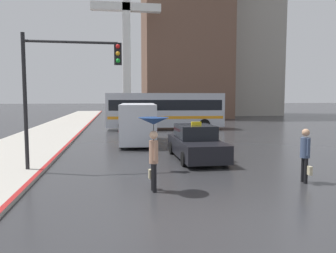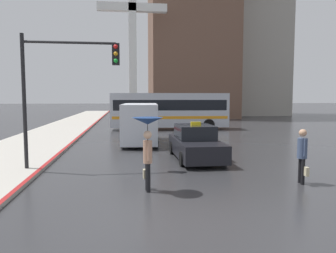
{
  "view_description": "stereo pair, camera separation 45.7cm",
  "coord_description": "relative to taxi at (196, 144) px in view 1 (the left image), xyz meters",
  "views": [
    {
      "loc": [
        -1.97,
        -6.84,
        2.76
      ],
      "look_at": [
        0.48,
        8.38,
        1.4
      ],
      "focal_mm": 35.0,
      "sensor_mm": 36.0,
      "label": 1
    },
    {
      "loc": [
        -1.52,
        -6.9,
        2.76
      ],
      "look_at": [
        0.48,
        8.38,
        1.4
      ],
      "focal_mm": 35.0,
      "sensor_mm": 36.0,
      "label": 2
    }
  ],
  "objects": [
    {
      "name": "ground_plane",
      "position": [
        -1.6,
        -7.43,
        -0.69
      ],
      "size": [
        300.0,
        300.0,
        0.0
      ],
      "primitive_type": "plane",
      "color": "#2D2D30"
    },
    {
      "name": "taxi",
      "position": [
        0.0,
        0.0,
        0.0
      ],
      "size": [
        1.91,
        4.72,
        1.68
      ],
      "rotation": [
        0.0,
        0.0,
        3.14
      ],
      "color": "black",
      "rests_on": "ground_plane"
    },
    {
      "name": "ambulance_van",
      "position": [
        -2.23,
        5.43,
        0.63
      ],
      "size": [
        2.39,
        5.59,
        2.39
      ],
      "rotation": [
        0.0,
        0.0,
        3.07
      ],
      "color": "silver",
      "rests_on": "ground_plane"
    },
    {
      "name": "city_bus",
      "position": [
        0.68,
        13.9,
        1.05
      ],
      "size": [
        10.12,
        3.04,
        3.14
      ],
      "rotation": [
        0.0,
        0.0,
        1.52
      ],
      "color": "#B2B7C1",
      "rests_on": "ground_plane"
    },
    {
      "name": "pedestrian_with_umbrella",
      "position": [
        -2.48,
        -4.85,
        1.0
      ],
      "size": [
        0.9,
        0.9,
        2.19
      ],
      "rotation": [
        0.0,
        0.0,
        1.66
      ],
      "color": "black",
      "rests_on": "ground_plane"
    },
    {
      "name": "pedestrian_man",
      "position": [
        2.48,
        -4.65,
        0.33
      ],
      "size": [
        0.34,
        0.6,
        1.76
      ],
      "rotation": [
        0.0,
        0.0,
        -1.7
      ],
      "color": "black",
      "rests_on": "ground_plane"
    },
    {
      "name": "traffic_light",
      "position": [
        -5.34,
        -1.66,
        2.87
      ],
      "size": [
        3.58,
        0.38,
        5.09
      ],
      "color": "black",
      "rests_on": "ground_plane"
    },
    {
      "name": "building_tower_near",
      "position": [
        6.1,
        30.89,
        14.45
      ],
      "size": [
        11.48,
        9.0,
        30.29
      ],
      "color": "brown",
      "rests_on": "ground_plane"
    },
    {
      "name": "building_tower_far",
      "position": [
        16.14,
        36.82,
        13.47
      ],
      "size": [
        11.61,
        9.05,
        28.33
      ],
      "color": "#A39E93",
      "rests_on": "ground_plane"
    },
    {
      "name": "monument_cross",
      "position": [
        -2.18,
        24.82,
        9.69
      ],
      "size": [
        8.05,
        0.9,
        18.3
      ],
      "color": "white",
      "rests_on": "ground_plane"
    }
  ]
}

